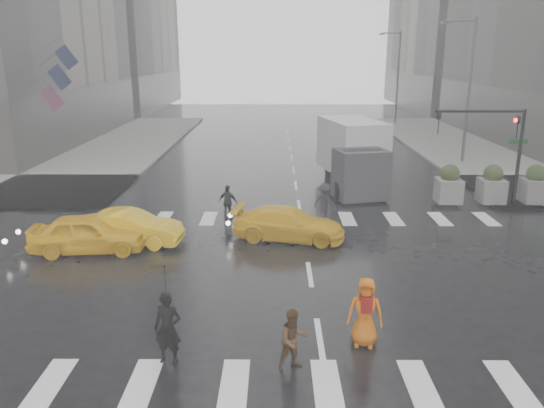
{
  "coord_description": "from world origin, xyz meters",
  "views": [
    {
      "loc": [
        -1.12,
        -15.87,
        6.87
      ],
      "look_at": [
        -1.23,
        2.0,
        1.79
      ],
      "focal_mm": 35.0,
      "sensor_mm": 36.0,
      "label": 1
    }
  ],
  "objects_px": {
    "taxi_front": "(88,233)",
    "box_truck": "(354,153)",
    "pedestrian_brown": "(294,340)",
    "pedestrian_orange": "(365,312)",
    "taxi_mid": "(129,228)",
    "traffic_signal_pole": "(499,138)"
  },
  "relations": [
    {
      "from": "taxi_front",
      "to": "box_truck",
      "type": "relative_size",
      "value": 0.62
    },
    {
      "from": "taxi_front",
      "to": "box_truck",
      "type": "bearing_deg",
      "value": -53.95
    },
    {
      "from": "pedestrian_brown",
      "to": "taxi_front",
      "type": "distance_m",
      "value": 10.21
    },
    {
      "from": "box_truck",
      "to": "taxi_front",
      "type": "bearing_deg",
      "value": -151.72
    },
    {
      "from": "pedestrian_orange",
      "to": "taxi_mid",
      "type": "xyz_separation_m",
      "value": [
        -7.59,
        7.07,
        -0.24
      ]
    },
    {
      "from": "pedestrian_brown",
      "to": "taxi_mid",
      "type": "height_order",
      "value": "pedestrian_brown"
    },
    {
      "from": "pedestrian_orange",
      "to": "taxi_front",
      "type": "distance_m",
      "value": 10.87
    },
    {
      "from": "traffic_signal_pole",
      "to": "taxi_front",
      "type": "distance_m",
      "value": 18.03
    },
    {
      "from": "traffic_signal_pole",
      "to": "pedestrian_brown",
      "type": "distance_m",
      "value": 16.69
    },
    {
      "from": "box_truck",
      "to": "pedestrian_orange",
      "type": "bearing_deg",
      "value": -110.03
    },
    {
      "from": "pedestrian_orange",
      "to": "box_truck",
      "type": "distance_m",
      "value": 15.92
    },
    {
      "from": "pedestrian_brown",
      "to": "box_truck",
      "type": "distance_m",
      "value": 17.25
    },
    {
      "from": "traffic_signal_pole",
      "to": "taxi_mid",
      "type": "xyz_separation_m",
      "value": [
        -15.54,
        -5.23,
        -2.57
      ]
    },
    {
      "from": "pedestrian_orange",
      "to": "box_truck",
      "type": "bearing_deg",
      "value": 93.3
    },
    {
      "from": "taxi_mid",
      "to": "box_truck",
      "type": "relative_size",
      "value": 0.59
    },
    {
      "from": "taxi_mid",
      "to": "pedestrian_orange",
      "type": "bearing_deg",
      "value": -127.78
    },
    {
      "from": "pedestrian_brown",
      "to": "taxi_front",
      "type": "relative_size",
      "value": 0.36
    },
    {
      "from": "box_truck",
      "to": "taxi_mid",
      "type": "bearing_deg",
      "value": -150.59
    },
    {
      "from": "traffic_signal_pole",
      "to": "taxi_mid",
      "type": "bearing_deg",
      "value": -161.4
    },
    {
      "from": "pedestrian_brown",
      "to": "taxi_mid",
      "type": "relative_size",
      "value": 0.37
    },
    {
      "from": "taxi_mid",
      "to": "traffic_signal_pole",
      "type": "bearing_deg",
      "value": -66.23
    },
    {
      "from": "pedestrian_orange",
      "to": "taxi_front",
      "type": "bearing_deg",
      "value": 154.97
    }
  ]
}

